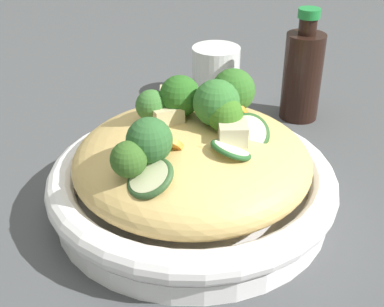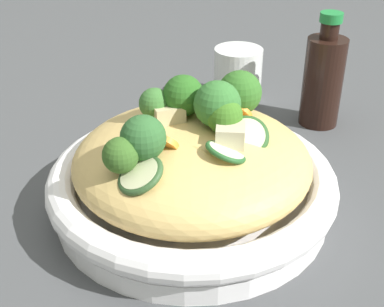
% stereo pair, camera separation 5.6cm
% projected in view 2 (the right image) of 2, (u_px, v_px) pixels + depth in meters
% --- Properties ---
extents(ground_plane, '(3.00, 3.00, 0.00)m').
position_uv_depth(ground_plane, '(192.00, 207.00, 0.60)').
color(ground_plane, '#434547').
extents(serving_bowl, '(0.32, 0.32, 0.06)m').
position_uv_depth(serving_bowl, '(192.00, 186.00, 0.58)').
color(serving_bowl, white).
rests_on(serving_bowl, ground_plane).
extents(noodle_heap, '(0.26, 0.26, 0.08)m').
position_uv_depth(noodle_heap, '(192.00, 160.00, 0.57)').
color(noodle_heap, tan).
rests_on(noodle_heap, serving_bowl).
extents(broccoli_florets, '(0.23, 0.13, 0.07)m').
position_uv_depth(broccoli_florets, '(196.00, 110.00, 0.54)').
color(broccoli_florets, '#97B56E').
rests_on(broccoli_florets, serving_bowl).
extents(carrot_coins, '(0.14, 0.10, 0.03)m').
position_uv_depth(carrot_coins, '(182.00, 124.00, 0.55)').
color(carrot_coins, orange).
rests_on(carrot_coins, serving_bowl).
extents(zucchini_slices, '(0.19, 0.14, 0.04)m').
position_uv_depth(zucchini_slices, '(200.00, 144.00, 0.52)').
color(zucchini_slices, beige).
rests_on(zucchini_slices, serving_bowl).
extents(chicken_chunks, '(0.11, 0.15, 0.04)m').
position_uv_depth(chicken_chunks, '(191.00, 113.00, 0.58)').
color(chicken_chunks, '#CEBE8D').
rests_on(chicken_chunks, serving_bowl).
extents(soy_sauce_bottle, '(0.06, 0.06, 0.17)m').
position_uv_depth(soy_sauce_bottle, '(323.00, 79.00, 0.75)').
color(soy_sauce_bottle, black).
rests_on(soy_sauce_bottle, ground_plane).
extents(drinking_glass, '(0.08, 0.08, 0.09)m').
position_uv_depth(drinking_glass, '(238.00, 75.00, 0.83)').
color(drinking_glass, silver).
rests_on(drinking_glass, ground_plane).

